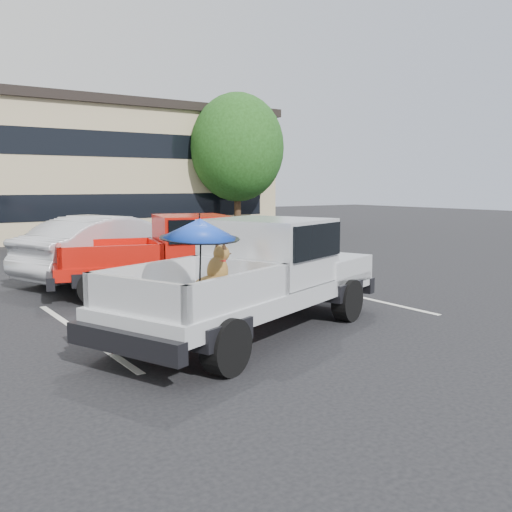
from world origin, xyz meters
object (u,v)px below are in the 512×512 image
object	(u,v)px
tree_right	(237,148)
tree_back	(116,150)
silver_pickup	(261,269)
red_pickup	(185,250)
silver_sedan	(113,248)

from	to	relation	value
tree_right	tree_back	size ratio (longest dim) A/B	0.95
silver_pickup	tree_right	bearing A→B (deg)	37.32
tree_right	tree_back	world-z (taller)	tree_back
tree_back	silver_pickup	world-z (taller)	tree_back
tree_back	red_pickup	size ratio (longest dim) A/B	1.27
tree_back	silver_pickup	bearing A→B (deg)	-105.30
silver_sedan	silver_pickup	bearing A→B (deg)	160.72
silver_pickup	silver_sedan	xyz separation A→B (m)	(-0.16, 6.46, -0.22)
tree_back	silver_sedan	xyz separation A→B (m)	(-6.59, -17.06, -3.58)
silver_pickup	red_pickup	xyz separation A→B (m)	(0.61, 3.93, -0.09)
tree_right	tree_back	bearing A→B (deg)	110.56
tree_back	silver_pickup	size ratio (longest dim) A/B	1.18
tree_back	silver_sedan	size ratio (longest dim) A/B	1.41
tree_right	tree_back	xyz separation A→B (m)	(-3.00, 8.00, 0.20)
silver_pickup	silver_sedan	distance (m)	6.47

